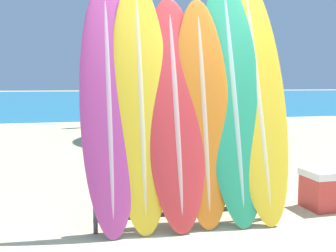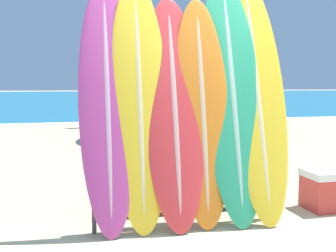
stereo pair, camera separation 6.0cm
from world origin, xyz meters
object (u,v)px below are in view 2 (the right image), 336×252
person_near_water (129,98)px  cooler_box (333,189)px  surfboard_slot_0 (108,106)px  surfboard_slot_5 (257,94)px  person_far_left (225,100)px  surfboard_rack (189,178)px  surfboard_slot_3 (202,112)px  surfboard_slot_4 (232,96)px  person_mid_beach (90,99)px  surfboard_slot_1 (139,104)px  surfboard_slot_2 (174,112)px

person_near_water → cooler_box: bearing=24.5°
surfboard_slot_0 → surfboard_slot_5: bearing=2.1°
surfboard_slot_5 → person_far_left: surfboard_slot_5 is taller
surfboard_slot_0 → person_far_left: (2.48, 3.48, -0.11)m
surfboard_rack → person_near_water: (0.32, 6.23, 0.50)m
surfboard_rack → person_near_water: person_near_water is taller
person_near_water → surfboard_slot_3: bearing=10.8°
surfboard_slot_5 → person_near_water: (-0.38, 6.14, -0.26)m
surfboard_slot_3 → person_near_water: bearing=88.3°
surfboard_slot_4 → person_mid_beach: bearing=96.5°
surfboard_rack → surfboard_slot_1: (-0.44, 0.04, 0.68)m
surfboard_slot_1 → cooler_box: bearing=2.3°
surfboard_slot_1 → person_near_water: surfboard_slot_1 is taller
surfboard_rack → surfboard_slot_3: bearing=8.2°
person_mid_beach → cooler_box: person_mid_beach is taller
person_near_water → person_mid_beach: 2.51m
surfboard_slot_1 → person_mid_beach: bearing=90.6°
person_near_water → surfboard_slot_4: bearing=13.7°
surfboard_slot_0 → person_mid_beach: size_ratio=1.42×
surfboard_slot_4 → surfboard_slot_5: (0.26, 0.02, 0.02)m
person_mid_beach → person_far_left: (2.28, -5.07, 0.15)m
person_near_water → person_mid_beach: bearing=-147.8°
surfboard_slot_4 → person_mid_beach: 8.58m
surfboard_slot_5 → person_near_water: size_ratio=1.39×
person_mid_beach → person_far_left: 5.56m
surfboard_slot_5 → cooler_box: 1.35m
surfboard_slot_2 → surfboard_slot_0: bearing=178.3°
surfboard_slot_3 → person_near_water: surfboard_slot_3 is taller
surfboard_slot_1 → surfboard_slot_4: 0.89m
person_mid_beach → surfboard_slot_2: bearing=-146.5°
surfboard_slot_0 → cooler_box: bearing=2.0°
surfboard_slot_3 → surfboard_slot_5: size_ratio=0.87×
surfboard_slot_4 → surfboard_slot_5: bearing=4.6°
surfboard_slot_5 → person_mid_beach: size_ratio=1.55×
surfboard_slot_0 → surfboard_slot_2: surfboard_slot_0 is taller
surfboard_slot_2 → surfboard_slot_3: bearing=-0.6°
person_mid_beach → person_far_left: bearing=-124.8°
surfboard_slot_5 → cooler_box: bearing=1.8°
surfboard_slot_5 → surfboard_slot_4: bearing=-175.4°
surfboard_slot_3 → surfboard_slot_4: (0.31, 0.05, 0.14)m
surfboard_rack → surfboard_slot_1: size_ratio=0.78×
surfboard_slot_2 → surfboard_slot_3: (0.26, -0.00, -0.01)m
surfboard_slot_2 → cooler_box: size_ratio=3.46×
surfboard_slot_4 → cooler_box: size_ratio=3.89×
person_far_left → cooler_box: person_far_left is taller
person_mid_beach → person_near_water: bearing=-129.5°
surfboard_slot_0 → surfboard_slot_5: size_ratio=0.92×
surfboard_slot_0 → surfboard_slot_5: 1.43m
person_mid_beach → cooler_box: 8.76m
surfboard_slot_2 → person_far_left: surfboard_slot_2 is taller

